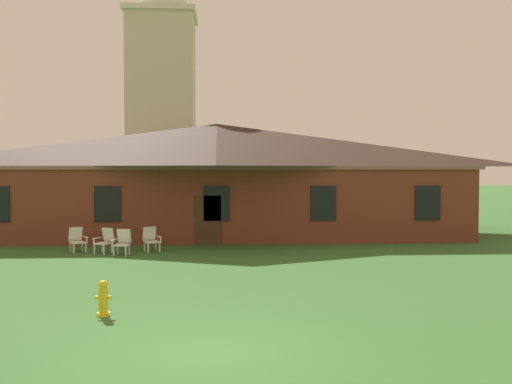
# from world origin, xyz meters

# --- Properties ---
(ground_plane) EXTENTS (200.00, 200.00, 0.00)m
(ground_plane) POSITION_xyz_m (0.00, 0.00, 0.00)
(ground_plane) COLOR #336028
(brick_building) EXTENTS (23.78, 10.40, 5.51)m
(brick_building) POSITION_xyz_m (-0.00, 19.78, 2.81)
(brick_building) COLOR brown
(brick_building) RESTS_ON ground
(dome_tower) EXTENTS (5.18, 5.18, 20.51)m
(dome_tower) POSITION_xyz_m (-4.24, 34.21, 9.43)
(dome_tower) COLOR beige
(dome_tower) RESTS_ON ground
(lawn_chair_by_porch) EXTENTS (0.83, 0.86, 0.96)m
(lawn_chair_by_porch) POSITION_xyz_m (-5.39, 12.87, 0.50)
(lawn_chair_by_porch) COLOR white
(lawn_chair_by_porch) RESTS_ON ground
(lawn_chair_near_door) EXTENTS (0.83, 0.86, 0.96)m
(lawn_chair_near_door) POSITION_xyz_m (-4.24, 12.49, 0.50)
(lawn_chair_near_door) COLOR white
(lawn_chair_near_door) RESTS_ON ground
(lawn_chair_left_end) EXTENTS (0.70, 0.74, 0.96)m
(lawn_chair_left_end) POSITION_xyz_m (-3.50, 12.01, 0.50)
(lawn_chair_left_end) COLOR white
(lawn_chair_left_end) RESTS_ON ground
(lawn_chair_middle) EXTENTS (0.80, 0.84, 0.96)m
(lawn_chair_middle) POSITION_xyz_m (-2.54, 12.85, 0.50)
(lawn_chair_middle) COLOR white
(lawn_chair_middle) RESTS_ON ground
(fire_hydrant) EXTENTS (0.36, 0.28, 0.79)m
(fire_hydrant) POSITION_xyz_m (-2.37, 2.72, 0.38)
(fire_hydrant) COLOR gold
(fire_hydrant) RESTS_ON ground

